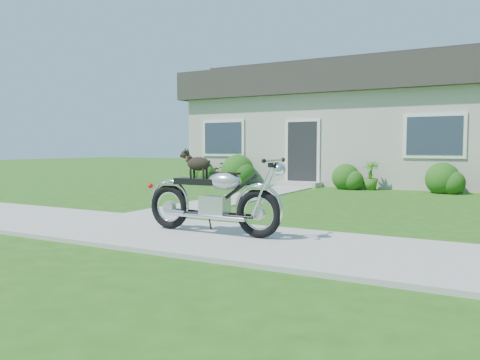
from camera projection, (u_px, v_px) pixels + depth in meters
The scene contains 8 objects.
ground at pixel (179, 235), 6.78m from camera, with size 80.00×80.00×0.00m, color #235114.
sidewalk at pixel (179, 233), 6.78m from camera, with size 24.00×2.20×0.04m, color #9E9B93.
walkway at pixel (246, 197), 11.88m from camera, with size 1.20×8.00×0.03m, color #9E9B93.
house at pixel (370, 123), 17.17m from camera, with size 12.60×7.03×4.50m.
shrub_row at pixel (341, 175), 14.24m from camera, with size 10.55×1.12×1.12m.
potted_plant_left at pixel (216, 173), 16.42m from camera, with size 0.66×0.58×0.74m, color #2E5E18.
potted_plant_right at pixel (370, 176), 13.88m from camera, with size 0.48×0.48×0.85m, color #38701F.
motorcycle_with_dog at pixel (214, 197), 6.63m from camera, with size 2.22×0.60×1.18m.
Camera 1 is at (3.96, -5.49, 1.27)m, focal length 35.00 mm.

